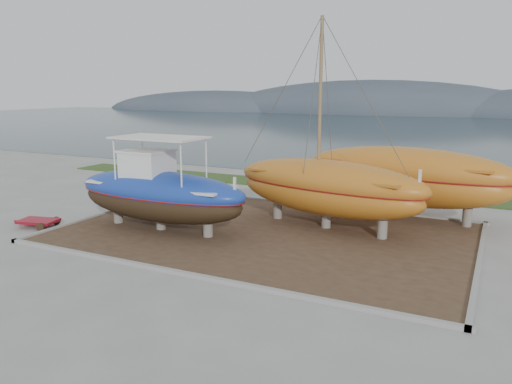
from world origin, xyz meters
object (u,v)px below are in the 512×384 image
at_px(white_dinghy, 158,199).
at_px(orange_bare_hull, 405,184).
at_px(blue_caique, 159,184).
at_px(orange_sailboat, 329,125).
at_px(red_trailer, 38,223).

distance_m(white_dinghy, orange_bare_hull, 13.15).
height_order(blue_caique, orange_sailboat, orange_sailboat).
distance_m(blue_caique, white_dinghy, 4.46).
bearing_deg(blue_caique, orange_bare_hull, 37.62).
distance_m(blue_caique, red_trailer, 6.37).
relative_size(orange_bare_hull, red_trailer, 4.03).
bearing_deg(orange_bare_hull, red_trailer, -140.60).
bearing_deg(white_dinghy, blue_caique, -34.81).
xyz_separation_m(white_dinghy, orange_sailboat, (9.50, 0.52, 4.28)).
relative_size(blue_caique, white_dinghy, 2.45).
height_order(blue_caique, red_trailer, blue_caique).
bearing_deg(orange_sailboat, white_dinghy, -165.00).
distance_m(orange_sailboat, red_trailer, 14.60).
bearing_deg(orange_bare_hull, white_dinghy, -154.00).
bearing_deg(white_dinghy, red_trailer, -102.93).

